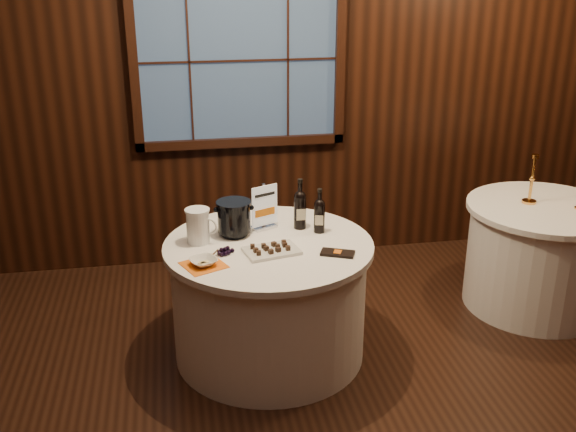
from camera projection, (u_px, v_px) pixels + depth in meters
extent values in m
cube|color=black|center=(239.00, 79.00, 5.20)|extent=(6.00, 0.02, 3.00)
cube|color=#344A6D|center=(239.00, 60.00, 5.11)|extent=(1.50, 0.01, 1.20)
cylinder|color=white|center=(269.00, 302.00, 4.24)|extent=(1.20, 1.20, 0.73)
cylinder|color=white|center=(269.00, 246.00, 4.09)|extent=(1.28, 1.28, 0.04)
cylinder|color=white|center=(538.00, 259.00, 4.83)|extent=(1.00, 1.00, 0.73)
cylinder|color=white|center=(546.00, 209.00, 4.69)|extent=(1.08, 1.08, 0.04)
cube|color=silver|center=(264.00, 227.00, 4.31)|extent=(0.18, 0.14, 0.02)
cube|color=silver|center=(264.00, 205.00, 4.25)|extent=(0.02, 0.02, 0.28)
cube|color=white|center=(264.00, 206.00, 4.24)|extent=(0.17, 0.08, 0.26)
cylinder|color=black|center=(300.00, 213.00, 4.27)|extent=(0.08, 0.08, 0.21)
sphere|color=black|center=(300.00, 197.00, 4.23)|extent=(0.08, 0.08, 0.08)
cylinder|color=black|center=(300.00, 188.00, 4.21)|extent=(0.03, 0.03, 0.10)
cylinder|color=black|center=(300.00, 181.00, 4.20)|extent=(0.03, 0.03, 0.02)
cube|color=beige|center=(301.00, 215.00, 4.24)|extent=(0.06, 0.00, 0.07)
cylinder|color=black|center=(319.00, 218.00, 4.22)|extent=(0.07, 0.07, 0.18)
sphere|color=black|center=(320.00, 204.00, 4.18)|extent=(0.07, 0.07, 0.07)
cylinder|color=black|center=(320.00, 197.00, 4.16)|extent=(0.03, 0.03, 0.08)
cylinder|color=black|center=(320.00, 190.00, 4.15)|extent=(0.03, 0.03, 0.02)
cube|color=beige|center=(321.00, 220.00, 4.18)|extent=(0.05, 0.02, 0.06)
cylinder|color=black|center=(235.00, 233.00, 4.20)|extent=(0.16, 0.16, 0.03)
cylinder|color=black|center=(234.00, 218.00, 4.16)|extent=(0.20, 0.20, 0.18)
cylinder|color=black|center=(234.00, 203.00, 4.12)|extent=(0.22, 0.22, 0.02)
cube|color=silver|center=(272.00, 251.00, 3.96)|extent=(0.35, 0.27, 0.02)
cube|color=black|center=(338.00, 253.00, 3.93)|extent=(0.22, 0.17, 0.02)
cylinder|color=#3A2615|center=(214.00, 253.00, 3.91)|extent=(0.07, 0.03, 0.03)
cylinder|color=white|center=(198.00, 227.00, 4.06)|extent=(0.14, 0.14, 0.20)
cylinder|color=white|center=(197.00, 210.00, 4.02)|extent=(0.15, 0.15, 0.01)
torus|color=white|center=(210.00, 224.00, 4.07)|extent=(0.10, 0.05, 0.10)
cube|color=orange|center=(204.00, 265.00, 3.80)|extent=(0.29, 0.29, 0.00)
imported|color=silver|center=(204.00, 262.00, 3.79)|extent=(0.20, 0.20, 0.04)
cylinder|color=gold|center=(529.00, 202.00, 4.74)|extent=(0.10, 0.10, 0.02)
cylinder|color=gold|center=(532.00, 180.00, 4.68)|extent=(0.02, 0.02, 0.31)
cylinder|color=gold|center=(535.00, 156.00, 4.62)|extent=(0.05, 0.05, 0.03)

